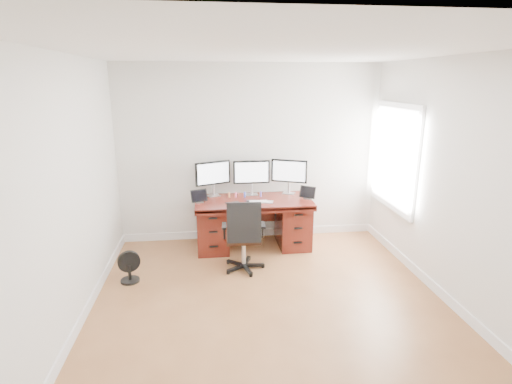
{
  "coord_description": "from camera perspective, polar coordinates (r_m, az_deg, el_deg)",
  "views": [
    {
      "loc": [
        -0.64,
        -3.77,
        2.43
      ],
      "look_at": [
        0.0,
        1.5,
        0.95
      ],
      "focal_mm": 28.0,
      "sensor_mm": 36.0,
      "label": 1
    }
  ],
  "objects": [
    {
      "name": "floor_fan",
      "position": [
        5.29,
        -17.68,
        -10.22
      ],
      "size": [
        0.28,
        0.23,
        0.4
      ],
      "rotation": [
        0.0,
        0.0,
        0.29
      ],
      "color": "black",
      "rests_on": "ground"
    },
    {
      "name": "back_wall",
      "position": [
        6.15,
        -0.84,
        5.46
      ],
      "size": [
        4.0,
        0.1,
        2.7
      ],
      "primitive_type": "cube",
      "color": "silver",
      "rests_on": "ground"
    },
    {
      "name": "monitor_right",
      "position": [
        6.12,
        4.76,
        2.82
      ],
      "size": [
        0.52,
        0.25,
        0.53
      ],
      "rotation": [
        0.0,
        0.0,
        -0.4
      ],
      "color": "silver",
      "rests_on": "desk"
    },
    {
      "name": "monitor_center",
      "position": [
        6.03,
        -0.65,
        2.69
      ],
      "size": [
        0.55,
        0.14,
        0.53
      ],
      "rotation": [
        0.0,
        0.0,
        0.02
      ],
      "color": "silver",
      "rests_on": "desk"
    },
    {
      "name": "keyboard",
      "position": [
        5.73,
        0.37,
        -1.4
      ],
      "size": [
        0.26,
        0.11,
        0.01
      ],
      "primitive_type": "cube",
      "rotation": [
        0.0,
        0.0,
        -0.01
      ],
      "color": "white",
      "rests_on": "desk"
    },
    {
      "name": "tablet_left",
      "position": [
        5.75,
        -8.12,
        -0.69
      ],
      "size": [
        0.25,
        0.15,
        0.19
      ],
      "rotation": [
        0.0,
        0.0,
        0.37
      ],
      "color": "silver",
      "rests_on": "desk"
    },
    {
      "name": "monitor_left",
      "position": [
        6.0,
        -6.17,
        2.52
      ],
      "size": [
        0.52,
        0.24,
        0.53
      ],
      "rotation": [
        0.0,
        0.0,
        0.39
      ],
      "color": "silver",
      "rests_on": "desk"
    },
    {
      "name": "figurine_orange",
      "position": [
        5.96,
        -3.88,
        -0.38
      ],
      "size": [
        0.03,
        0.03,
        0.08
      ],
      "color": "#F39859",
      "rests_on": "desk"
    },
    {
      "name": "drawing_tablet",
      "position": [
        5.68,
        -3.28,
        -1.6
      ],
      "size": [
        0.23,
        0.18,
        0.01
      ],
      "primitive_type": "cube",
      "rotation": [
        0.0,
        0.0,
        0.29
      ],
      "color": "black",
      "rests_on": "desk"
    },
    {
      "name": "right_wall",
      "position": [
        4.81,
        26.54,
        0.96
      ],
      "size": [
        0.1,
        4.5,
        2.7
      ],
      "color": "silver",
      "rests_on": "ground"
    },
    {
      "name": "ground",
      "position": [
        4.54,
        2.37,
        -16.86
      ],
      "size": [
        4.5,
        4.5,
        0.0
      ],
      "primitive_type": "plane",
      "color": "brown",
      "rests_on": "ground"
    },
    {
      "name": "figurine_pink",
      "position": [
        5.97,
        -2.89,
        -0.35
      ],
      "size": [
        0.03,
        0.03,
        0.08
      ],
      "color": "pink",
      "rests_on": "desk"
    },
    {
      "name": "trackpad",
      "position": [
        5.74,
        1.83,
        -1.42
      ],
      "size": [
        0.15,
        0.15,
        0.01
      ],
      "primitive_type": "cube",
      "rotation": [
        0.0,
        0.0,
        -0.27
      ],
      "color": "#B5B7BC",
      "rests_on": "desk"
    },
    {
      "name": "office_chair",
      "position": [
        5.29,
        -1.75,
        -7.92
      ],
      "size": [
        0.57,
        0.55,
        0.98
      ],
      "rotation": [
        0.0,
        0.0,
        -0.05
      ],
      "color": "black",
      "rests_on": "ground"
    },
    {
      "name": "figurine_blue",
      "position": [
        5.98,
        -1.62,
        -0.31
      ],
      "size": [
        0.03,
        0.03,
        0.08
      ],
      "color": "#465BE0",
      "rests_on": "desk"
    },
    {
      "name": "figurine_purple",
      "position": [
        6.0,
        0.69,
        -0.23
      ],
      "size": [
        0.03,
        0.03,
        0.08
      ],
      "color": "#8A67DE",
      "rests_on": "desk"
    },
    {
      "name": "desk",
      "position": [
        6.0,
        -0.38,
        -4.2
      ],
      "size": [
        1.7,
        0.8,
        0.75
      ],
      "color": "#4F160F",
      "rests_on": "ground"
    },
    {
      "name": "tablet_right",
      "position": [
        5.93,
        7.39,
        -0.17
      ],
      "size": [
        0.23,
        0.19,
        0.19
      ],
      "rotation": [
        0.0,
        0.0,
        -0.62
      ],
      "color": "silver",
      "rests_on": "desk"
    },
    {
      "name": "phone",
      "position": [
        5.79,
        -0.66,
        -1.25
      ],
      "size": [
        0.14,
        0.07,
        0.01
      ],
      "primitive_type": "cube",
      "rotation": [
        0.0,
        0.0,
        -0.01
      ],
      "color": "black",
      "rests_on": "desk"
    }
  ]
}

